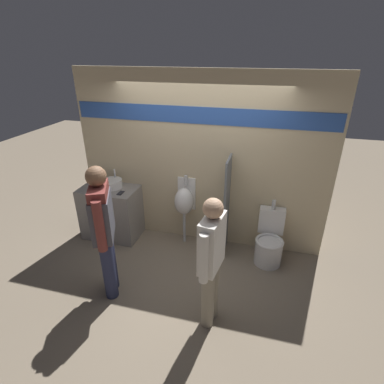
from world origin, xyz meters
The scene contains 10 objects.
ground_plane centered at (0.00, 0.00, 0.00)m, with size 16.00×16.00×0.00m, color gray.
display_wall centered at (0.00, 0.60, 1.36)m, with size 3.90×0.07×2.70m.
sink_counter centered at (-1.44, 0.29, 0.44)m, with size 0.93×0.57×0.88m.
sink_basin centered at (-1.39, 0.34, 0.95)m, with size 0.32×0.32×0.27m.
cell_phone centered at (-1.16, 0.17, 0.89)m, with size 0.07×0.14×0.01m.
divider_near_counter centered at (0.49, 0.34, 0.78)m, with size 0.03×0.46×1.55m.
urinal_near_counter centered at (-0.19, 0.42, 0.75)m, with size 0.31×0.32×1.14m.
toilet centered at (1.17, 0.27, 0.31)m, with size 0.41×0.58×0.92m.
person_in_vest centered at (-0.80, -0.94, 1.03)m, with size 0.40×0.57×1.78m.
person_with_lanyard centered at (0.54, -1.06, 0.89)m, with size 0.24×0.56×1.62m.
Camera 1 is at (1.00, -3.60, 2.93)m, focal length 28.00 mm.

